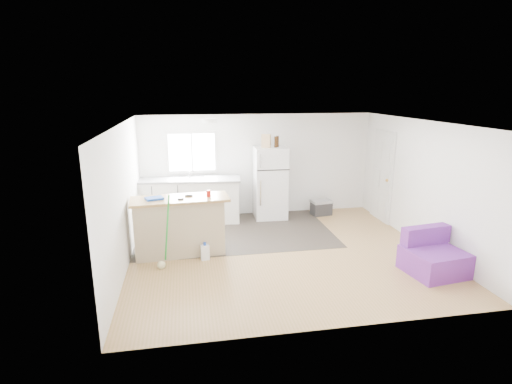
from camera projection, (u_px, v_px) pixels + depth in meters
room at (283, 190)px, 7.16m from camera, size 5.51×5.01×2.41m
vinyl_zone at (235, 232)px, 8.52m from camera, size 4.05×2.50×0.00m
window at (192, 152)px, 9.17m from camera, size 1.18×0.06×0.98m
interior_door at (382, 176)px, 9.14m from camera, size 0.11×0.92×2.10m
ceiling_fixture at (210, 121)px, 7.80m from camera, size 0.30×0.30×0.07m
kitchen_cabinets at (191, 200)px, 9.10m from camera, size 2.32×0.93×1.30m
peninsula at (180, 226)px, 7.28m from camera, size 1.78×0.78×1.07m
refrigerator at (270, 183)px, 9.32m from camera, size 0.76×0.72×1.68m
cooler at (321, 207)px, 9.64m from camera, size 0.52×0.39×0.37m
purple_seat at (433, 257)px, 6.60m from camera, size 0.97×0.93×0.71m
cleaner_jug at (205, 252)px, 7.11m from camera, size 0.16×0.13×0.33m
mop at (163, 255)px, 6.77m from camera, size 0.28×0.35×1.30m
red_cup at (209, 193)px, 7.22m from camera, size 0.09×0.09×0.12m
blue_tray at (154, 198)px, 7.05m from camera, size 0.36×0.31×0.04m
tool_a at (189, 196)px, 7.25m from camera, size 0.14×0.06×0.03m
tool_b at (181, 199)px, 7.03m from camera, size 0.11×0.06×0.03m
cardboard_box at (266, 141)px, 8.98m from camera, size 0.22×0.17×0.30m
bottle_left at (276, 142)px, 9.00m from camera, size 0.08×0.08×0.25m
bottle_right at (277, 141)px, 9.10m from camera, size 0.08×0.08×0.25m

